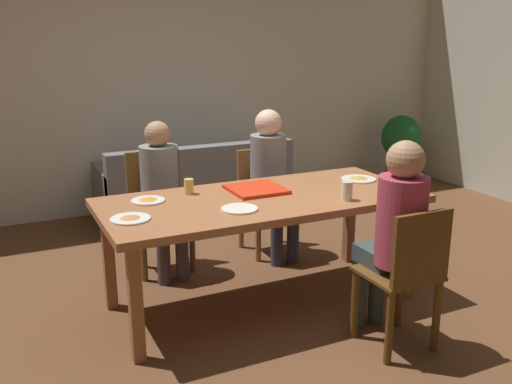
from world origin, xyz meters
name	(u,v)px	position (x,y,z in m)	size (l,w,h in m)	color
ground_plane	(262,301)	(0.00, 0.00, 0.00)	(20.00, 20.00, 0.00)	brown
back_wall	(151,69)	(0.00, 2.62, 1.47)	(7.31, 0.12, 2.94)	beige
dining_table	(262,207)	(0.00, 0.00, 0.70)	(2.16, 0.95, 0.77)	#9B603A
chair_0	(406,276)	(0.47, -0.92, 0.48)	(0.41, 0.40, 0.89)	#573815
person_0	(395,227)	(0.47, -0.80, 0.74)	(0.29, 0.47, 1.26)	#364140
chair_1	(264,197)	(0.47, 0.93, 0.47)	(0.41, 0.41, 0.87)	#8F5F2F
person_1	(271,172)	(0.47, 0.79, 0.72)	(0.30, 0.51, 1.23)	#32364A
chair_2	(158,207)	(-0.46, 0.94, 0.50)	(0.45, 0.38, 0.94)	brown
person_2	(162,187)	(-0.46, 0.80, 0.70)	(0.29, 0.47, 1.20)	#433B44
pizza_box_0	(256,189)	(0.03, 0.15, 0.78)	(0.37, 0.37, 0.02)	red
plate_0	(359,179)	(0.85, 0.10, 0.78)	(0.26, 0.26, 0.03)	white
plate_1	(148,200)	(-0.72, 0.22, 0.78)	(0.22, 0.22, 0.03)	white
plate_2	(240,209)	(-0.26, -0.20, 0.78)	(0.23, 0.23, 0.01)	white
plate_3	(130,218)	(-0.92, -0.10, 0.78)	(0.24, 0.24, 0.03)	white
drinking_glass_0	(347,191)	(0.47, -0.31, 0.83)	(0.08, 0.08, 0.13)	silver
drinking_glass_1	(189,186)	(-0.42, 0.28, 0.82)	(0.06, 0.06, 0.10)	#DBC062
couch	(194,191)	(0.21, 1.99, 0.28)	(1.85, 0.85, 0.80)	slate
potted_plant	(401,146)	(2.92, 2.12, 0.50)	(0.48, 0.48, 0.88)	#B6724D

